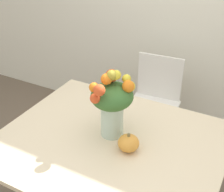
# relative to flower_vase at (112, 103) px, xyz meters

# --- Properties ---
(dining_table) EXTENTS (1.34, 1.12, 0.74)m
(dining_table) POSITION_rel_flower_vase_xyz_m (0.02, -0.06, -0.31)
(dining_table) COLOR beige
(dining_table) RESTS_ON ground_plane
(flower_vase) EXTENTS (0.25, 0.28, 0.44)m
(flower_vase) POSITION_rel_flower_vase_xyz_m (0.00, 0.00, 0.00)
(flower_vase) COLOR #B2CCBC
(flower_vase) RESTS_ON dining_table
(pumpkin) EXTENTS (0.12, 0.12, 0.11)m
(pumpkin) POSITION_rel_flower_vase_xyz_m (0.15, -0.09, -0.18)
(pumpkin) COLOR gold
(pumpkin) RESTS_ON dining_table
(dining_chair_near_window) EXTENTS (0.45, 0.45, 0.88)m
(dining_chair_near_window) POSITION_rel_flower_vase_xyz_m (-0.04, 0.86, -0.49)
(dining_chair_near_window) COLOR white
(dining_chair_near_window) RESTS_ON ground_plane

